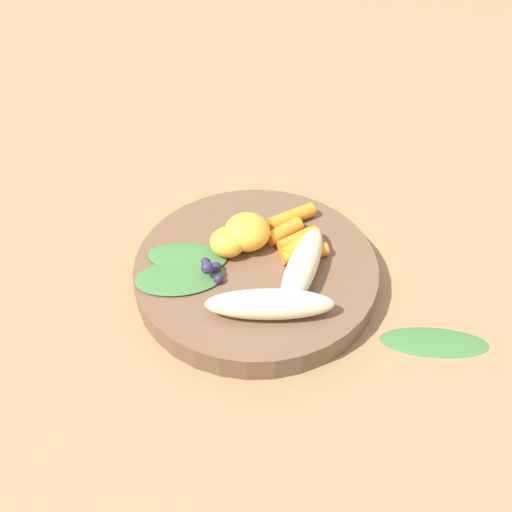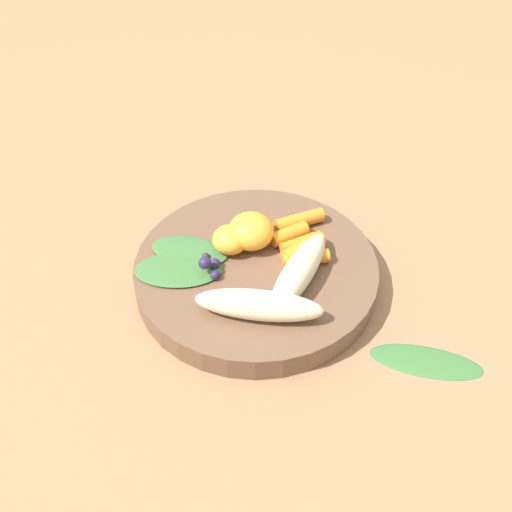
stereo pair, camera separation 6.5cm
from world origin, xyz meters
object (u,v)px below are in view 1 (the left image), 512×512
banana_peeled_right (270,304)px  orange_segment_near (228,242)px  bowl (256,271)px  banana_peeled_left (302,267)px  kale_leaf_stray (434,341)px

banana_peeled_right → orange_segment_near: banana_peeled_right is taller
bowl → banana_peeled_right: bearing=137.4°
banana_peeled_left → kale_leaf_stray: banana_peeled_left is taller
banana_peeled_right → kale_leaf_stray: bearing=-4.6°
banana_peeled_left → kale_leaf_stray: bearing=-97.1°
bowl → banana_peeled_right: 0.09m
banana_peeled_right → kale_leaf_stray: (-0.15, -0.10, -0.04)m
banana_peeled_left → orange_segment_near: 0.10m
bowl → banana_peeled_left: size_ratio=2.10×
kale_leaf_stray → banana_peeled_right: bearing=-179.8°
orange_segment_near → banana_peeled_left: bearing=-169.7°
banana_peeled_right → orange_segment_near: (0.10, -0.05, -0.00)m
bowl → orange_segment_near: orange_segment_near is taller
kale_leaf_stray → orange_segment_near: bearing=158.2°
bowl → banana_peeled_right: (-0.06, 0.06, 0.03)m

